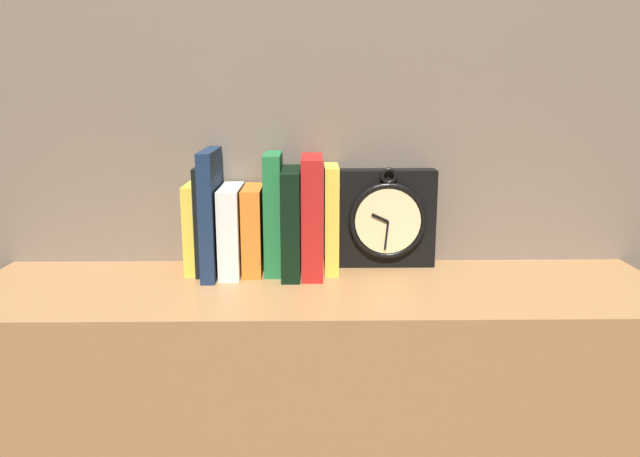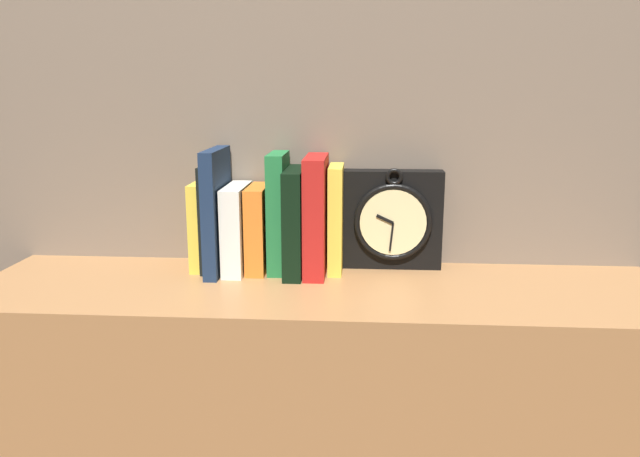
{
  "view_description": "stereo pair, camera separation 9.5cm",
  "coord_description": "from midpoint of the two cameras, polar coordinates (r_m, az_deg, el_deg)",
  "views": [
    {
      "loc": [
        -0.02,
        -1.11,
        1.23
      ],
      "look_at": [
        0.0,
        0.0,
        0.97
      ],
      "focal_mm": 35.0,
      "sensor_mm": 36.0,
      "label": 1
    },
    {
      "loc": [
        0.08,
        -1.11,
        1.23
      ],
      "look_at": [
        0.0,
        0.0,
        0.97
      ],
      "focal_mm": 35.0,
      "sensor_mm": 36.0,
      "label": 2
    }
  ],
  "objects": [
    {
      "name": "wall_back",
      "position": [
        1.31,
        2.79,
        16.0
      ],
      "size": [
        6.0,
        0.05,
        2.6
      ],
      "color": "#756656",
      "rests_on": "ground_plane"
    },
    {
      "name": "book_slot1_black",
      "position": [
        1.27,
        -8.1,
        1.01
      ],
      "size": [
        0.01,
        0.12,
        0.21
      ],
      "color": "black",
      "rests_on": "bookshelf"
    },
    {
      "name": "book_slot3_white",
      "position": [
        1.25,
        -5.46,
        -0.02
      ],
      "size": [
        0.04,
        0.14,
        0.17
      ],
      "color": "white",
      "rests_on": "bookshelf"
    },
    {
      "name": "book_slot5_green",
      "position": [
        1.25,
        -1.66,
        1.47
      ],
      "size": [
        0.03,
        0.12,
        0.24
      ],
      "color": "#207239",
      "rests_on": "bookshelf"
    },
    {
      "name": "clock",
      "position": [
        1.28,
        8.76,
        0.8
      ],
      "size": [
        0.2,
        0.06,
        0.21
      ],
      "color": "black",
      "rests_on": "bookshelf"
    },
    {
      "name": "book_slot6_black",
      "position": [
        1.23,
        -0.08,
        0.63
      ],
      "size": [
        0.04,
        0.16,
        0.21
      ],
      "color": "black",
      "rests_on": "bookshelf"
    },
    {
      "name": "book_slot2_navy",
      "position": [
        1.24,
        -7.27,
        1.57
      ],
      "size": [
        0.03,
        0.16,
        0.25
      ],
      "color": "#182A48",
      "rests_on": "bookshelf"
    },
    {
      "name": "book_slot7_red",
      "position": [
        1.23,
        1.84,
        1.18
      ],
      "size": [
        0.04,
        0.15,
        0.23
      ],
      "color": "#B41D19",
      "rests_on": "bookshelf"
    },
    {
      "name": "book_slot8_yellow",
      "position": [
        1.25,
        3.64,
        0.89
      ],
      "size": [
        0.03,
        0.11,
        0.21
      ],
      "color": "yellow",
      "rests_on": "bookshelf"
    },
    {
      "name": "book_slot4_orange",
      "position": [
        1.25,
        -3.51,
        -0.01
      ],
      "size": [
        0.04,
        0.13,
        0.17
      ],
      "color": "orange",
      "rests_on": "bookshelf"
    },
    {
      "name": "book_slot0_yellow",
      "position": [
        1.28,
        -8.82,
        0.27
      ],
      "size": [
        0.02,
        0.11,
        0.18
      ],
      "color": "yellow",
      "rests_on": "bookshelf"
    }
  ]
}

